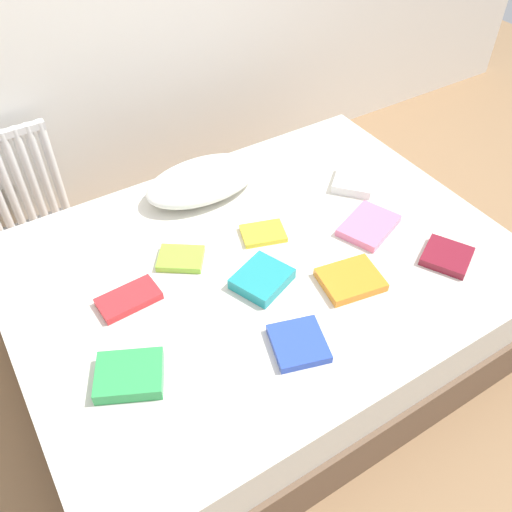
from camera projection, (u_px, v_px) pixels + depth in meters
The scene contains 14 objects.
ground_plane at pixel (262, 336), 2.52m from camera, with size 8.00×8.00×0.00m, color #93704C.
bed at pixel (262, 301), 2.35m from camera, with size 2.00×1.50×0.50m.
radiator at pixel (1, 187), 2.68m from camera, with size 0.57×0.04×0.57m.
pillow at pixel (203, 180), 2.44m from camera, with size 0.54×0.31×0.13m, color white.
textbook_green at pixel (130, 375), 1.76m from camera, with size 0.22×0.17×0.05m, color green.
textbook_yellow at pixel (263, 233), 2.27m from camera, with size 0.18×0.13×0.02m, color yellow.
textbook_pink at pixel (369, 226), 2.29m from camera, with size 0.25×0.18×0.03m, color pink.
textbook_red at pixel (129, 299), 2.00m from camera, with size 0.23×0.12×0.03m, color red.
textbook_teal at pixel (262, 279), 2.06m from camera, with size 0.20×0.18×0.05m, color teal.
textbook_orange at pixel (351, 280), 2.07m from camera, with size 0.23×0.18×0.03m, color orange.
textbook_maroon at pixel (447, 256), 2.16m from camera, with size 0.18×0.18×0.03m, color maroon.
textbook_lime at pixel (181, 258), 2.16m from camera, with size 0.18×0.14×0.03m, color #8CC638.
textbook_blue at pixel (298, 343), 1.86m from camera, with size 0.18×0.19×0.03m, color #2847B7.
textbook_white at pixel (354, 181), 2.51m from camera, with size 0.19×0.18×0.04m, color white.
Camera 1 is at (-0.83, -1.29, 2.03)m, focal length 38.01 mm.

